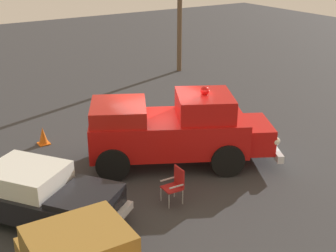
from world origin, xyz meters
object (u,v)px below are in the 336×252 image
vintage_fire_truck (175,129)px  classic_hot_rod (39,194)px  lawn_chair_by_car (175,183)px  traffic_cone (43,136)px  utility_pole (180,1)px

vintage_fire_truck → classic_hot_rod: size_ratio=1.36×
vintage_fire_truck → lawn_chair_by_car: bearing=56.8°
lawn_chair_by_car → vintage_fire_truck: bearing=-123.2°
vintage_fire_truck → traffic_cone: 5.01m
vintage_fire_truck → utility_pole: bearing=-124.5°
lawn_chair_by_car → traffic_cone: size_ratio=1.61×
classic_hot_rod → traffic_cone: bearing=-109.3°
classic_hot_rod → traffic_cone: 4.99m
traffic_cone → lawn_chair_by_car: bearing=107.2°
classic_hot_rod → lawn_chair_by_car: classic_hot_rod is taller
utility_pole → classic_hot_rod: bearing=42.7°
lawn_chair_by_car → utility_pole: bearing=-124.3°
vintage_fire_truck → utility_pole: 11.89m
lawn_chair_by_car → classic_hot_rod: bearing=-18.2°
vintage_fire_truck → classic_hot_rod: 4.89m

